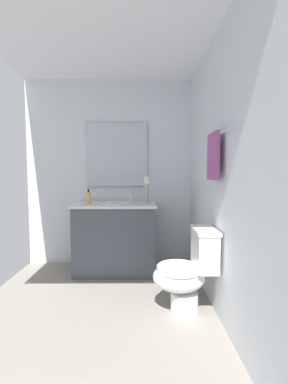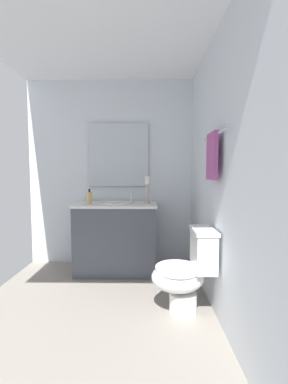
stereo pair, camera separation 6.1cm
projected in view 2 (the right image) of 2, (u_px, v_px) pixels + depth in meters
The scene contains 12 objects.
floor at pixel (93, 310), 2.33m from camera, with size 2.48×2.21×0.02m, color gray.
wall_back at pixel (218, 173), 2.22m from camera, with size 2.48×0.04×2.45m, color silver.
wall_left at pixel (111, 173), 3.47m from camera, with size 0.04×2.21×2.45m, color silver.
ceiling at pixel (89, 25), 2.14m from camera, with size 2.48×2.21×0.02m, color white.
vanity_cabinet at pixel (116, 237), 3.20m from camera, with size 0.58×1.01×0.85m.
sink_basin at pixel (116, 206), 3.18m from camera, with size 0.40×0.40×0.24m.
mirror at pixel (118, 155), 3.41m from camera, with size 0.02×0.80×0.83m, color silver.
candle_holder_tall at pixel (147, 189), 3.15m from camera, with size 0.09×0.09×0.33m.
soap_bottle at pixel (89, 197), 3.15m from camera, with size 0.06×0.06×0.18m.
toilet at pixel (185, 272), 2.23m from camera, with size 0.39×0.54×0.75m.
towel_bar at pixel (215, 135), 2.11m from camera, with size 0.02×0.02×0.70m, color silver.
towel_near_vanity at pixel (212, 156), 2.13m from camera, with size 0.28×0.03×0.39m, color #A54C8C.
Camera 2 is at (2.24, 0.49, 1.23)m, focal length 24.02 mm.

